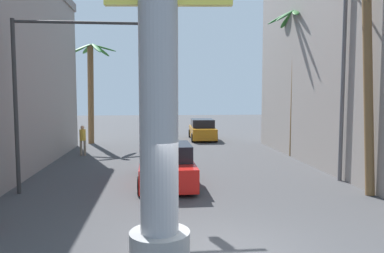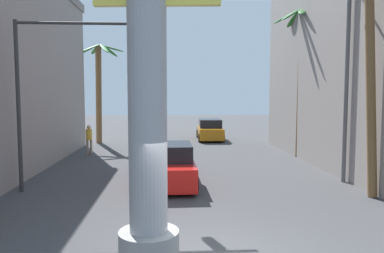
{
  "view_description": "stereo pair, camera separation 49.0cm",
  "coord_description": "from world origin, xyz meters",
  "px_view_note": "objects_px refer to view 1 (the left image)",
  "views": [
    {
      "loc": [
        -1.26,
        -7.67,
        3.41
      ],
      "look_at": [
        0.0,
        5.36,
        2.29
      ],
      "focal_mm": 35.0,
      "sensor_mm": 36.0,
      "label": 1
    },
    {
      "loc": [
        -0.77,
        -7.71,
        3.41
      ],
      "look_at": [
        0.0,
        5.36,
        2.29
      ],
      "focal_mm": 35.0,
      "sensor_mm": 36.0,
      "label": 2
    }
  ],
  "objects_px": {
    "palm_tree_near_right": "(367,34)",
    "pedestrian_far_left": "(83,138)",
    "neon_sign_pole": "(158,31)",
    "street_lamp": "(335,63)",
    "palm_tree_mid_right": "(294,57)",
    "car_far": "(202,130)",
    "traffic_light_mast": "(62,71)",
    "car_lead": "(166,165)",
    "palm_tree_far_left": "(91,82)"
  },
  "relations": [
    {
      "from": "street_lamp",
      "to": "traffic_light_mast",
      "type": "height_order",
      "value": "street_lamp"
    },
    {
      "from": "car_lead",
      "to": "car_far",
      "type": "xyz_separation_m",
      "value": [
        3.13,
        13.77,
        0.03
      ]
    },
    {
      "from": "car_lead",
      "to": "pedestrian_far_left",
      "type": "relative_size",
      "value": 2.95
    },
    {
      "from": "street_lamp",
      "to": "palm_tree_mid_right",
      "type": "relative_size",
      "value": 0.96
    },
    {
      "from": "car_far",
      "to": "pedestrian_far_left",
      "type": "relative_size",
      "value": 2.6
    },
    {
      "from": "street_lamp",
      "to": "palm_tree_mid_right",
      "type": "bearing_deg",
      "value": 83.94
    },
    {
      "from": "car_far",
      "to": "palm_tree_near_right",
      "type": "distance_m",
      "value": 17.04
    },
    {
      "from": "traffic_light_mast",
      "to": "palm_tree_mid_right",
      "type": "relative_size",
      "value": 0.74
    },
    {
      "from": "palm_tree_far_left",
      "to": "neon_sign_pole",
      "type": "bearing_deg",
      "value": -76.87
    },
    {
      "from": "car_far",
      "to": "car_lead",
      "type": "bearing_deg",
      "value": -102.81
    },
    {
      "from": "car_far",
      "to": "palm_tree_far_left",
      "type": "relative_size",
      "value": 0.64
    },
    {
      "from": "palm_tree_near_right",
      "to": "pedestrian_far_left",
      "type": "bearing_deg",
      "value": 140.54
    },
    {
      "from": "car_lead",
      "to": "pedestrian_far_left",
      "type": "xyz_separation_m",
      "value": [
        -4.46,
        6.94,
        0.29
      ]
    },
    {
      "from": "car_far",
      "to": "palm_tree_near_right",
      "type": "xyz_separation_m",
      "value": [
        3.55,
        -16.0,
        4.68
      ]
    },
    {
      "from": "traffic_light_mast",
      "to": "car_lead",
      "type": "height_order",
      "value": "traffic_light_mast"
    },
    {
      "from": "street_lamp",
      "to": "pedestrian_far_left",
      "type": "height_order",
      "value": "street_lamp"
    },
    {
      "from": "street_lamp",
      "to": "car_far",
      "type": "height_order",
      "value": "street_lamp"
    },
    {
      "from": "car_lead",
      "to": "palm_tree_near_right",
      "type": "distance_m",
      "value": 8.47
    },
    {
      "from": "neon_sign_pole",
      "to": "palm_tree_near_right",
      "type": "distance_m",
      "value": 8.53
    },
    {
      "from": "car_lead",
      "to": "palm_tree_mid_right",
      "type": "relative_size",
      "value": 0.62
    },
    {
      "from": "street_lamp",
      "to": "neon_sign_pole",
      "type": "bearing_deg",
      "value": -135.3
    },
    {
      "from": "palm_tree_mid_right",
      "to": "palm_tree_near_right",
      "type": "relative_size",
      "value": 0.95
    },
    {
      "from": "car_lead",
      "to": "palm_tree_mid_right",
      "type": "height_order",
      "value": "palm_tree_mid_right"
    },
    {
      "from": "palm_tree_near_right",
      "to": "pedestrian_far_left",
      "type": "height_order",
      "value": "palm_tree_near_right"
    },
    {
      "from": "car_lead",
      "to": "palm_tree_far_left",
      "type": "distance_m",
      "value": 13.6
    },
    {
      "from": "neon_sign_pole",
      "to": "car_far",
      "type": "bearing_deg",
      "value": 80.61
    },
    {
      "from": "neon_sign_pole",
      "to": "palm_tree_near_right",
      "type": "xyz_separation_m",
      "value": [
        6.99,
        4.82,
        0.8
      ]
    },
    {
      "from": "traffic_light_mast",
      "to": "car_far",
      "type": "distance_m",
      "value": 16.63
    },
    {
      "from": "neon_sign_pole",
      "to": "pedestrian_far_left",
      "type": "xyz_separation_m",
      "value": [
        -4.14,
        13.99,
        -3.62
      ]
    },
    {
      "from": "car_lead",
      "to": "palm_tree_near_right",
      "type": "relative_size",
      "value": 0.59
    },
    {
      "from": "neon_sign_pole",
      "to": "palm_tree_far_left",
      "type": "xyz_separation_m",
      "value": [
        -4.49,
        19.27,
        -0.35
      ]
    },
    {
      "from": "street_lamp",
      "to": "pedestrian_far_left",
      "type": "relative_size",
      "value": 4.56
    },
    {
      "from": "palm_tree_near_right",
      "to": "pedestrian_far_left",
      "type": "relative_size",
      "value": 4.99
    },
    {
      "from": "traffic_light_mast",
      "to": "car_far",
      "type": "relative_size",
      "value": 1.35
    },
    {
      "from": "car_far",
      "to": "palm_tree_near_right",
      "type": "bearing_deg",
      "value": -77.5
    },
    {
      "from": "palm_tree_mid_right",
      "to": "pedestrian_far_left",
      "type": "bearing_deg",
      "value": 173.87
    },
    {
      "from": "traffic_light_mast",
      "to": "palm_tree_near_right",
      "type": "bearing_deg",
      "value": -6.5
    },
    {
      "from": "neon_sign_pole",
      "to": "palm_tree_far_left",
      "type": "distance_m",
      "value": 19.79
    },
    {
      "from": "traffic_light_mast",
      "to": "street_lamp",
      "type": "bearing_deg",
      "value": 4.52
    },
    {
      "from": "palm_tree_mid_right",
      "to": "palm_tree_near_right",
      "type": "distance_m",
      "value": 7.93
    },
    {
      "from": "traffic_light_mast",
      "to": "palm_tree_far_left",
      "type": "relative_size",
      "value": 0.86
    },
    {
      "from": "palm_tree_mid_right",
      "to": "palm_tree_far_left",
      "type": "xyz_separation_m",
      "value": [
        -11.98,
        6.53,
        -1.18
      ]
    },
    {
      "from": "traffic_light_mast",
      "to": "neon_sign_pole",
      "type": "bearing_deg",
      "value": -61.63
    },
    {
      "from": "neon_sign_pole",
      "to": "pedestrian_far_left",
      "type": "relative_size",
      "value": 6.05
    },
    {
      "from": "car_lead",
      "to": "neon_sign_pole",
      "type": "bearing_deg",
      "value": -92.55
    },
    {
      "from": "palm_tree_near_right",
      "to": "pedestrian_far_left",
      "type": "distance_m",
      "value": 15.08
    },
    {
      "from": "car_far",
      "to": "traffic_light_mast",
      "type": "bearing_deg",
      "value": -114.23
    },
    {
      "from": "pedestrian_far_left",
      "to": "palm_tree_near_right",
      "type": "bearing_deg",
      "value": -39.46
    },
    {
      "from": "street_lamp",
      "to": "traffic_light_mast",
      "type": "bearing_deg",
      "value": -175.48
    },
    {
      "from": "neon_sign_pole",
      "to": "pedestrian_far_left",
      "type": "bearing_deg",
      "value": 106.5
    }
  ]
}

